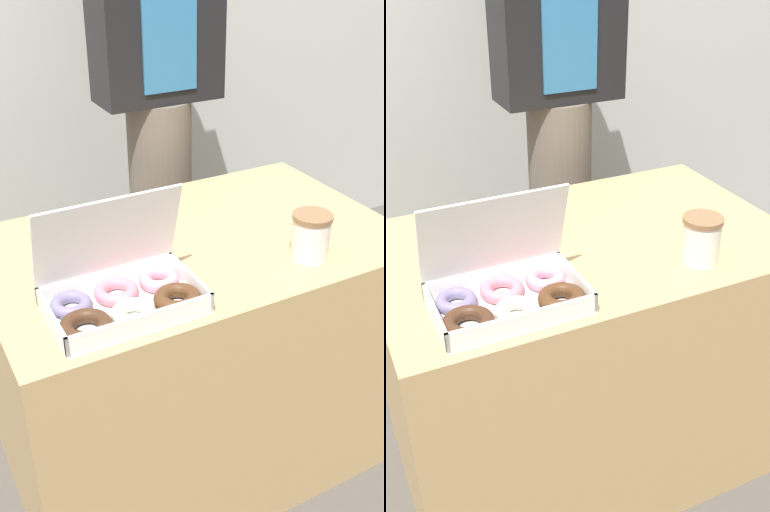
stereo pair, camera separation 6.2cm
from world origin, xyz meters
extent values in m
plane|color=#4C4742|center=(0.00, 0.00, 0.00)|extent=(14.00, 14.00, 0.00)
cube|color=tan|center=(0.00, 0.00, 0.38)|extent=(1.07, 0.68, 0.76)
cube|color=white|center=(-0.28, -0.21, 0.76)|extent=(0.32, 0.20, 0.01)
cube|color=white|center=(-0.43, -0.21, 0.78)|extent=(0.01, 0.20, 0.04)
cube|color=white|center=(-0.12, -0.21, 0.78)|extent=(0.01, 0.20, 0.04)
cube|color=white|center=(-0.28, -0.31, 0.78)|extent=(0.32, 0.01, 0.04)
cube|color=white|center=(-0.28, -0.11, 0.78)|extent=(0.32, 0.01, 0.04)
cube|color=white|center=(-0.28, -0.14, 0.90)|extent=(0.32, 0.06, 0.19)
torus|color=#422819|center=(-0.38, -0.26, 0.78)|extent=(0.15, 0.15, 0.03)
torus|color=slate|center=(-0.38, -0.16, 0.78)|extent=(0.09, 0.09, 0.03)
torus|color=silver|center=(-0.28, -0.26, 0.78)|extent=(0.13, 0.13, 0.03)
torus|color=pink|center=(-0.28, -0.16, 0.78)|extent=(0.11, 0.11, 0.03)
torus|color=#4C2D19|center=(-0.17, -0.26, 0.78)|extent=(0.11, 0.11, 0.03)
torus|color=pink|center=(-0.17, -0.16, 0.78)|extent=(0.12, 0.12, 0.03)
cylinder|color=silver|center=(0.21, -0.22, 0.81)|extent=(0.09, 0.09, 0.10)
cylinder|color=brown|center=(0.21, -0.22, 0.87)|extent=(0.10, 0.10, 0.01)
cylinder|color=#665B51|center=(0.20, 0.61, 0.47)|extent=(0.22, 0.22, 0.95)
cube|color=black|center=(0.20, 0.61, 1.25)|extent=(0.41, 0.18, 0.60)
cube|color=teal|center=(0.20, 0.52, 1.19)|extent=(0.18, 0.01, 0.39)
camera|label=1|loc=(-0.65, -1.20, 1.49)|focal=42.00mm
camera|label=2|loc=(-0.60, -1.23, 1.49)|focal=42.00mm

